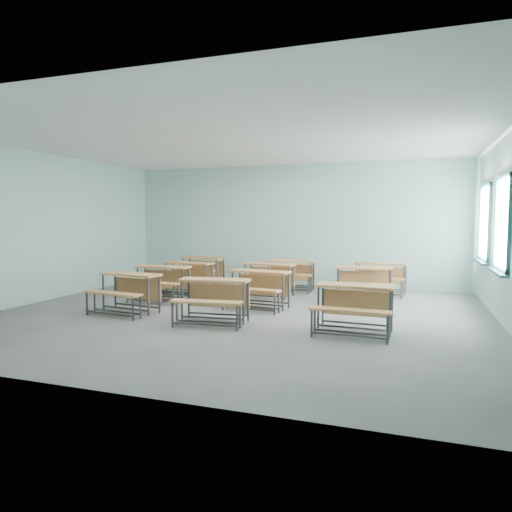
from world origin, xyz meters
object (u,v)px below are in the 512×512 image
at_px(desk_unit_r2c2, 364,279).
at_px(desk_unit_r1c0, 161,278).
at_px(desk_unit_r0c2, 354,301).
at_px(desk_unit_r0c0, 127,287).
at_px(desk_unit_r3c2, 380,273).
at_px(desk_unit_r3c1, 290,270).
at_px(desk_unit_r3c0, 201,266).
at_px(desk_unit_r2c1, 267,274).
at_px(desk_unit_r0c1, 213,294).
at_px(desk_unit_r2c0, 187,273).
at_px(desk_unit_r1c1, 258,283).

bearing_deg(desk_unit_r2c2, desk_unit_r1c0, -168.97).
bearing_deg(desk_unit_r0c2, desk_unit_r0c0, 179.96).
bearing_deg(desk_unit_r3c2, desk_unit_r3c1, -171.84).
xyz_separation_m(desk_unit_r0c2, desk_unit_r3c0, (-4.54, 3.99, 0.00)).
distance_m(desk_unit_r0c0, desk_unit_r2c1, 3.33).
xyz_separation_m(desk_unit_r0c1, desk_unit_r2c0, (-1.87, 2.61, 0.00)).
bearing_deg(desk_unit_r0c1, desk_unit_r3c0, 112.27).
height_order(desk_unit_r2c2, desk_unit_r3c0, same).
bearing_deg(desk_unit_r3c1, desk_unit_r1c0, -136.94).
distance_m(desk_unit_r1c1, desk_unit_r3c0, 3.59).
xyz_separation_m(desk_unit_r1c1, desk_unit_r3c0, (-2.50, 2.57, 0.00)).
bearing_deg(desk_unit_r2c0, desk_unit_r2c1, 14.12).
distance_m(desk_unit_r0c1, desk_unit_r2c2, 3.64).
bearing_deg(desk_unit_r2c0, desk_unit_r3c2, 21.04).
distance_m(desk_unit_r0c0, desk_unit_r3c0, 3.83).
height_order(desk_unit_r1c1, desk_unit_r3c1, same).
relative_size(desk_unit_r1c0, desk_unit_r3c2, 0.95).
distance_m(desk_unit_r1c0, desk_unit_r3c1, 3.24).
bearing_deg(desk_unit_r0c2, desk_unit_r0c1, -176.42).
bearing_deg(desk_unit_r3c1, desk_unit_r2c0, -151.09).
bearing_deg(desk_unit_r2c0, desk_unit_r0c0, -86.46).
relative_size(desk_unit_r2c1, desk_unit_r3c0, 0.99).
xyz_separation_m(desk_unit_r2c1, desk_unit_r3c1, (0.29, 0.94, 0.00)).
bearing_deg(desk_unit_r3c0, desk_unit_r0c0, -78.41).
relative_size(desk_unit_r0c0, desk_unit_r3c0, 1.00).
height_order(desk_unit_r0c0, desk_unit_r1c1, same).
relative_size(desk_unit_r0c1, desk_unit_r1c0, 1.05).
height_order(desk_unit_r1c0, desk_unit_r3c2, same).
bearing_deg(desk_unit_r0c0, desk_unit_r2c2, 40.20).
bearing_deg(desk_unit_r0c1, desk_unit_r3c2, 51.90).
bearing_deg(desk_unit_r3c0, desk_unit_r2c1, -19.14).
bearing_deg(desk_unit_r3c2, desk_unit_r2c0, -156.43).
bearing_deg(desk_unit_r2c0, desk_unit_r1c1, -23.89).
xyz_separation_m(desk_unit_r0c0, desk_unit_r0c1, (1.87, -0.22, 0.00)).
bearing_deg(desk_unit_r0c0, desk_unit_r3c2, 47.97).
height_order(desk_unit_r2c0, desk_unit_r2c1, same).
distance_m(desk_unit_r0c0, desk_unit_r1c0, 1.41).
height_order(desk_unit_r2c1, desk_unit_r2c2, same).
height_order(desk_unit_r2c0, desk_unit_r2c2, same).
bearing_deg(desk_unit_r2c2, desk_unit_r3c0, 159.60).
height_order(desk_unit_r0c1, desk_unit_r2c0, same).
bearing_deg(desk_unit_r3c1, desk_unit_r0c0, -122.42).
relative_size(desk_unit_r1c0, desk_unit_r3c1, 1.00).
bearing_deg(desk_unit_r0c0, desk_unit_r2c1, 62.39).
xyz_separation_m(desk_unit_r0c1, desk_unit_r3c2, (2.48, 3.97, 0.00)).
bearing_deg(desk_unit_r2c1, desk_unit_r3c0, 159.57).
bearing_deg(desk_unit_r1c1, desk_unit_r2c0, 158.23).
height_order(desk_unit_r0c0, desk_unit_r3c2, same).
bearing_deg(desk_unit_r2c0, desk_unit_r0c1, -50.73).
bearing_deg(desk_unit_r0c2, desk_unit_r1c1, 147.52).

